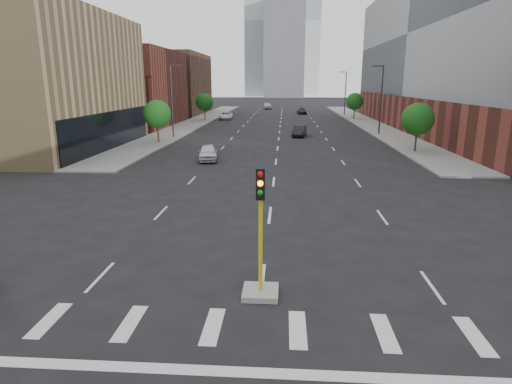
# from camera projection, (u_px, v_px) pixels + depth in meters

# --- Properties ---
(sidewalk_left_far) EXTENTS (5.00, 92.00, 0.15)m
(sidewalk_left_far) POSITION_uv_depth(u_px,v_px,m) (199.00, 121.00, 78.20)
(sidewalk_left_far) COLOR gray
(sidewalk_left_far) RESTS_ON ground
(sidewalk_right_far) EXTENTS (5.00, 92.00, 0.15)m
(sidewalk_right_far) POSITION_uv_depth(u_px,v_px,m) (365.00, 122.00, 76.28)
(sidewalk_right_far) COLOR gray
(sidewalk_right_far) RESTS_ON ground
(building_left_mid) EXTENTS (20.00, 24.00, 14.00)m
(building_left_mid) POSITION_uv_depth(u_px,v_px,m) (14.00, 82.00, 44.43)
(building_left_mid) COLOR tan
(building_left_mid) RESTS_ON ground
(building_left_far_a) EXTENTS (20.00, 22.00, 12.00)m
(building_left_far_a) POSITION_uv_depth(u_px,v_px,m) (112.00, 88.00, 69.80)
(building_left_far_a) COLOR brown
(building_left_far_a) RESTS_ON ground
(building_left_far_b) EXTENTS (20.00, 24.00, 13.00)m
(building_left_far_b) POSITION_uv_depth(u_px,v_px,m) (158.00, 84.00, 94.79)
(building_left_far_b) COLOR brown
(building_left_far_b) RESTS_ON ground
(building_right_main) EXTENTS (24.00, 70.00, 22.00)m
(building_right_main) POSITION_uv_depth(u_px,v_px,m) (494.00, 52.00, 59.09)
(building_right_main) COLOR brown
(building_right_main) RESTS_ON ground
(tower_left) EXTENTS (22.00, 22.00, 70.00)m
(tower_left) POSITION_uv_depth(u_px,v_px,m) (269.00, 23.00, 210.07)
(tower_left) COLOR #B2B7BC
(tower_left) RESTS_ON ground
(tower_right) EXTENTS (20.00, 20.00, 80.00)m
(tower_right) POSITION_uv_depth(u_px,v_px,m) (302.00, 23.00, 246.31)
(tower_right) COLOR #B2B7BC
(tower_right) RESTS_ON ground
(tower_mid) EXTENTS (18.00, 18.00, 44.00)m
(tower_mid) POSITION_uv_depth(u_px,v_px,m) (284.00, 48.00, 193.49)
(tower_mid) COLOR slate
(tower_mid) RESTS_ON ground
(median_traffic_signal) EXTENTS (1.20, 1.20, 4.40)m
(median_traffic_signal) POSITION_uv_depth(u_px,v_px,m) (260.00, 269.00, 14.19)
(median_traffic_signal) COLOR #999993
(median_traffic_signal) RESTS_ON ground
(streetlight_right_a) EXTENTS (1.60, 0.22, 9.07)m
(streetlight_right_a) POSITION_uv_depth(u_px,v_px,m) (381.00, 97.00, 56.79)
(streetlight_right_a) COLOR #2D2D30
(streetlight_right_a) RESTS_ON ground
(streetlight_right_b) EXTENTS (1.60, 0.22, 9.07)m
(streetlight_right_b) POSITION_uv_depth(u_px,v_px,m) (345.00, 91.00, 90.60)
(streetlight_right_b) COLOR #2D2D30
(streetlight_right_b) RESTS_ON ground
(streetlight_left) EXTENTS (1.60, 0.22, 9.07)m
(streetlight_left) POSITION_uv_depth(u_px,v_px,m) (172.00, 98.00, 53.68)
(streetlight_left) COLOR #2D2D30
(streetlight_left) RESTS_ON ground
(tree_left_near) EXTENTS (3.20, 3.20, 4.85)m
(tree_left_near) POSITION_uv_depth(u_px,v_px,m) (157.00, 114.00, 49.29)
(tree_left_near) COLOR #382619
(tree_left_near) RESTS_ON ground
(tree_left_far) EXTENTS (3.20, 3.20, 4.85)m
(tree_left_far) POSITION_uv_depth(u_px,v_px,m) (205.00, 102.00, 78.28)
(tree_left_far) COLOR #382619
(tree_left_far) RESTS_ON ground
(tree_right_near) EXTENTS (3.20, 3.20, 4.85)m
(tree_right_near) POSITION_uv_depth(u_px,v_px,m) (418.00, 119.00, 42.66)
(tree_right_near) COLOR #382619
(tree_right_near) RESTS_ON ground
(tree_right_far) EXTENTS (3.20, 3.20, 4.85)m
(tree_right_far) POSITION_uv_depth(u_px,v_px,m) (355.00, 101.00, 81.31)
(tree_right_far) COLOR #382619
(tree_right_far) RESTS_ON ground
(car_near_left) EXTENTS (2.32, 4.45, 1.45)m
(car_near_left) POSITION_uv_depth(u_px,v_px,m) (208.00, 153.00, 39.09)
(car_near_left) COLOR silver
(car_near_left) RESTS_ON ground
(car_mid_right) EXTENTS (2.11, 4.52, 1.43)m
(car_mid_right) POSITION_uv_depth(u_px,v_px,m) (299.00, 131.00, 56.37)
(car_mid_right) COLOR black
(car_mid_right) RESTS_ON ground
(car_far_left) EXTENTS (2.69, 5.33, 1.45)m
(car_far_left) POSITION_uv_depth(u_px,v_px,m) (226.00, 116.00, 81.62)
(car_far_left) COLOR white
(car_far_left) RESTS_ON ground
(car_deep_right) EXTENTS (2.19, 4.72, 1.34)m
(car_deep_right) POSITION_uv_depth(u_px,v_px,m) (302.00, 111.00, 95.19)
(car_deep_right) COLOR black
(car_deep_right) RESTS_ON ground
(car_distant) EXTENTS (2.46, 5.03, 1.65)m
(car_distant) POSITION_uv_depth(u_px,v_px,m) (267.00, 106.00, 112.84)
(car_distant) COLOR silver
(car_distant) RESTS_ON ground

